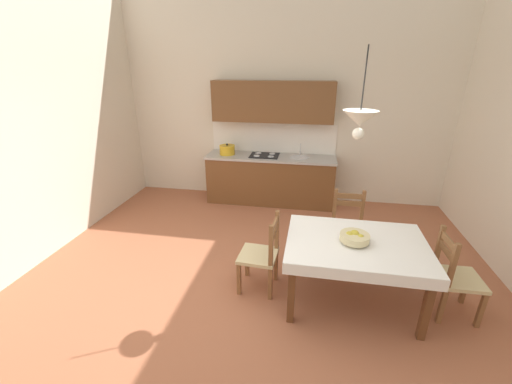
% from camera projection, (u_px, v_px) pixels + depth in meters
% --- Properties ---
extents(ground_plane, '(6.46, 6.73, 0.10)m').
position_uv_depth(ground_plane, '(254.00, 301.00, 3.66)').
color(ground_plane, '#A86042').
extents(wall_back, '(6.46, 0.12, 4.02)m').
position_uv_depth(wall_back, '(285.00, 91.00, 5.75)').
color(wall_back, silver).
rests_on(wall_back, ground_plane).
extents(kitchen_cabinetry, '(2.36, 0.63, 2.20)m').
position_uv_depth(kitchen_cabinetry, '(271.00, 158.00, 5.91)').
color(kitchen_cabinetry, brown).
rests_on(kitchen_cabinetry, ground_plane).
extents(dining_table, '(1.45, 1.05, 0.75)m').
position_uv_depth(dining_table, '(356.00, 251.00, 3.37)').
color(dining_table, brown).
rests_on(dining_table, ground_plane).
extents(dining_chair_kitchen_side, '(0.42, 0.42, 0.93)m').
position_uv_depth(dining_chair_kitchen_side, '(348.00, 228.00, 4.26)').
color(dining_chair_kitchen_side, '#D1BC89').
rests_on(dining_chair_kitchen_side, ground_plane).
extents(dining_chair_tv_side, '(0.45, 0.45, 0.93)m').
position_uv_depth(dining_chair_tv_side, '(262.00, 255.00, 3.66)').
color(dining_chair_tv_side, '#D1BC89').
rests_on(dining_chair_tv_side, ground_plane).
extents(dining_chair_window_side, '(0.43, 0.43, 0.93)m').
position_uv_depth(dining_chair_window_side, '(455.00, 277.00, 3.27)').
color(dining_chair_window_side, '#D1BC89').
rests_on(dining_chair_window_side, ground_plane).
extents(fruit_bowl, '(0.30, 0.30, 0.12)m').
position_uv_depth(fruit_bowl, '(354.00, 237.00, 3.29)').
color(fruit_bowl, beige).
rests_on(fruit_bowl, dining_table).
extents(pendant_lamp, '(0.32, 0.32, 0.80)m').
position_uv_depth(pendant_lamp, '(360.00, 119.00, 2.90)').
color(pendant_lamp, black).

